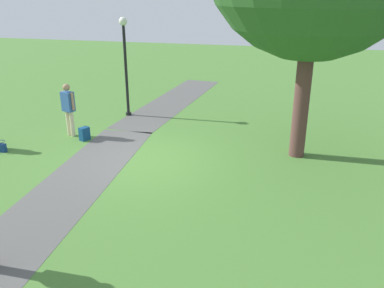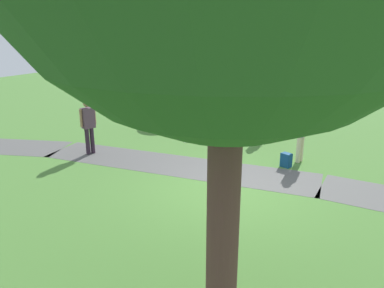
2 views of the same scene
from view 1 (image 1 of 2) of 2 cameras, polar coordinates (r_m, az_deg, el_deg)
name	(u,v)px [view 1 (image 1 of 2)]	position (r m, az deg, el deg)	size (l,w,h in m)	color
ground_plane	(147,160)	(10.66, -6.49, -2.26)	(48.00, 48.00, 0.00)	#487933
footpath_segment_near	(174,101)	(16.38, -2.63, 6.24)	(8.10, 2.24, 0.01)	#545352
footpath_segment_mid	(70,188)	(9.54, -17.07, -6.04)	(8.09, 2.14, 0.01)	#545352
lamp_post	(125,56)	(14.15, -9.55, 12.30)	(0.28, 0.28, 3.39)	black
man_near_boulder	(68,106)	(12.64, -17.28, 5.18)	(0.34, 0.50, 1.63)	beige
handbag_on_grass	(0,147)	(12.28, -25.75, -0.40)	(0.28, 0.32, 0.31)	navy
spare_backpack_on_lawn	(84,134)	(12.35, -15.18, 1.41)	(0.34, 0.33, 0.40)	navy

